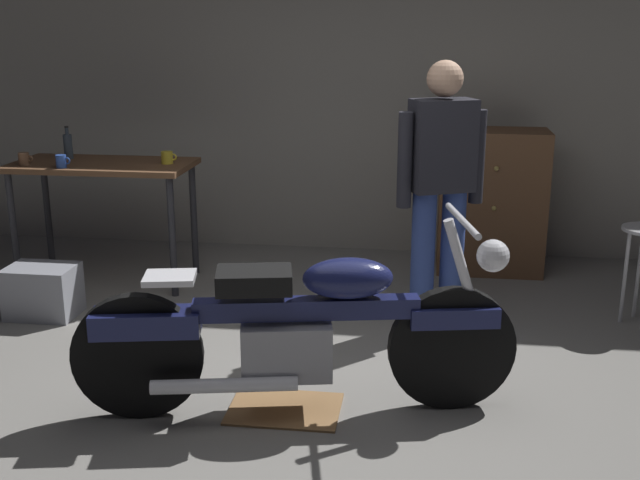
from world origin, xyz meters
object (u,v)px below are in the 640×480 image
(wooden_dresser, at_px, (492,201))
(storage_bin, at_px, (43,291))
(person_standing, at_px, (441,183))
(mug_brown_stoneware, at_px, (24,159))
(motorcycle, at_px, (300,328))
(mug_blue_enamel, at_px, (61,161))
(mug_yellow_tall, at_px, (167,158))
(bottle, at_px, (68,146))

(wooden_dresser, bearing_deg, storage_bin, -154.92)
(person_standing, xyz_separation_m, mug_brown_stoneware, (-2.92, 0.36, 0.02))
(motorcycle, relative_size, mug_blue_enamel, 20.91)
(wooden_dresser, distance_m, mug_blue_enamel, 3.18)
(mug_yellow_tall, relative_size, mug_brown_stoneware, 1.08)
(mug_brown_stoneware, height_order, bottle, bottle)
(person_standing, relative_size, storage_bin, 3.80)
(person_standing, xyz_separation_m, wooden_dresser, (0.42, 1.19, -0.38))
(storage_bin, xyz_separation_m, mug_yellow_tall, (0.64, 0.77, 0.77))
(person_standing, distance_m, mug_yellow_tall, 2.01)
(person_standing, distance_m, wooden_dresser, 1.32)
(mug_yellow_tall, xyz_separation_m, bottle, (-0.79, 0.10, 0.05))
(mug_blue_enamel, bearing_deg, bottle, 107.76)
(wooden_dresser, relative_size, mug_blue_enamel, 10.64)
(mug_brown_stoneware, bearing_deg, mug_yellow_tall, 11.49)
(motorcycle, height_order, wooden_dresser, wooden_dresser)
(wooden_dresser, relative_size, bottle, 4.56)
(motorcycle, height_order, mug_brown_stoneware, motorcycle)
(person_standing, height_order, storage_bin, person_standing)
(wooden_dresser, relative_size, mug_yellow_tall, 9.56)
(storage_bin, bearing_deg, bottle, 100.14)
(bottle, bearing_deg, wooden_dresser, 9.47)
(mug_brown_stoneware, distance_m, bottle, 0.36)
(person_standing, bearing_deg, motorcycle, 39.39)
(motorcycle, distance_m, wooden_dresser, 2.70)
(mug_yellow_tall, bearing_deg, mug_blue_enamel, -159.16)
(wooden_dresser, height_order, mug_blue_enamel, wooden_dresser)
(wooden_dresser, xyz_separation_m, mug_blue_enamel, (-3.03, -0.89, 0.40))
(motorcycle, xyz_separation_m, mug_yellow_tall, (-1.26, 1.84, 0.49))
(mug_blue_enamel, relative_size, mug_brown_stoneware, 0.97)
(bottle, bearing_deg, motorcycle, -43.47)
(mug_yellow_tall, relative_size, bottle, 0.48)
(storage_bin, bearing_deg, mug_brown_stoneware, 121.34)
(storage_bin, bearing_deg, wooden_dresser, 25.08)
(storage_bin, height_order, bottle, bottle)
(wooden_dresser, xyz_separation_m, mug_brown_stoneware, (-3.34, -0.83, 0.40))
(person_standing, relative_size, wooden_dresser, 1.52)
(mug_blue_enamel, height_order, bottle, bottle)
(motorcycle, xyz_separation_m, bottle, (-2.05, 1.95, 0.55))
(person_standing, bearing_deg, bottle, -36.50)
(person_standing, distance_m, mug_blue_enamel, 2.63)
(wooden_dresser, distance_m, bottle, 3.22)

